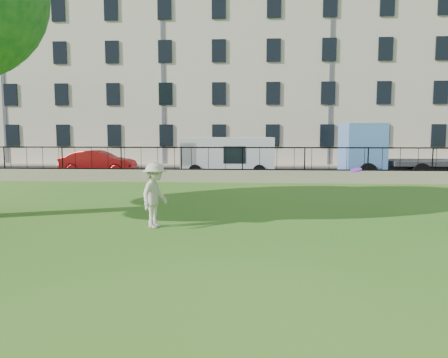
# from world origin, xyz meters

# --- Properties ---
(ground) EXTENTS (120.00, 120.00, 0.00)m
(ground) POSITION_xyz_m (0.00, 0.00, 0.00)
(ground) COLOR #2A6017
(ground) RESTS_ON ground
(retaining_wall) EXTENTS (50.00, 0.40, 0.60)m
(retaining_wall) POSITION_xyz_m (0.00, 12.00, 0.30)
(retaining_wall) COLOR gray
(retaining_wall) RESTS_ON ground
(iron_railing) EXTENTS (50.00, 0.05, 1.13)m
(iron_railing) POSITION_xyz_m (0.00, 12.00, 1.15)
(iron_railing) COLOR black
(iron_railing) RESTS_ON retaining_wall
(street) EXTENTS (60.00, 9.00, 0.01)m
(street) POSITION_xyz_m (0.00, 16.70, 0.01)
(street) COLOR black
(street) RESTS_ON ground
(sidewalk) EXTENTS (60.00, 1.40, 0.12)m
(sidewalk) POSITION_xyz_m (0.00, 21.90, 0.06)
(sidewalk) COLOR gray
(sidewalk) RESTS_ON ground
(building_row) EXTENTS (56.40, 10.40, 13.80)m
(building_row) POSITION_xyz_m (0.00, 27.57, 6.92)
(building_row) COLOR beige
(building_row) RESTS_ON ground
(man) EXTENTS (0.89, 1.21, 1.68)m
(man) POSITION_xyz_m (-2.02, 1.77, 0.84)
(man) COLOR beige
(man) RESTS_ON ground
(frisbee) EXTENTS (0.35, 0.36, 0.12)m
(frisbee) POSITION_xyz_m (2.92, 1.26, 1.56)
(frisbee) COLOR purple
(red_sedan) EXTENTS (4.26, 1.54, 1.40)m
(red_sedan) POSITION_xyz_m (-8.24, 15.03, 0.70)
(red_sedan) COLOR #A51415
(red_sedan) RESTS_ON street
(white_van) EXTENTS (5.18, 2.16, 2.15)m
(white_van) POSITION_xyz_m (-0.91, 15.25, 1.07)
(white_van) COLOR silver
(white_van) RESTS_ON street
(blue_truck) EXTENTS (7.00, 2.69, 2.90)m
(blue_truck) POSITION_xyz_m (8.73, 14.40, 1.45)
(blue_truck) COLOR #5888D0
(blue_truck) RESTS_ON street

